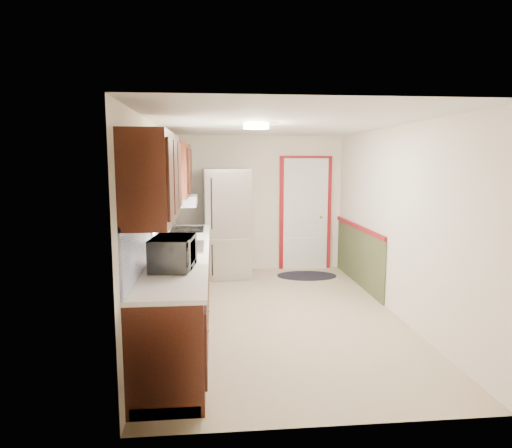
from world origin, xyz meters
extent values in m
cube|color=tan|center=(0.00, 0.00, 0.00)|extent=(3.20, 5.20, 0.12)
cube|color=white|center=(0.00, 0.00, 2.40)|extent=(3.20, 5.20, 0.12)
cube|color=white|center=(0.00, 2.50, 1.20)|extent=(3.20, 0.10, 2.40)
cube|color=white|center=(0.00, -2.50, 1.20)|extent=(3.20, 0.10, 2.40)
cube|color=white|center=(-1.50, 0.00, 1.20)|extent=(0.10, 5.20, 2.40)
cube|color=white|center=(1.50, 0.00, 1.20)|extent=(0.10, 5.20, 2.40)
cube|color=#36150C|center=(-1.20, -0.30, 0.45)|extent=(0.60, 4.00, 0.90)
cube|color=white|center=(-1.19, -0.30, 0.92)|extent=(0.63, 4.00, 0.04)
cube|color=#6081EA|center=(-1.49, -0.30, 1.22)|extent=(0.02, 4.00, 0.55)
cube|color=#36150C|center=(-1.32, -1.60, 1.83)|extent=(0.35, 1.40, 0.75)
cube|color=#36150C|center=(-1.32, 1.10, 1.83)|extent=(0.35, 1.20, 0.75)
cube|color=white|center=(-1.49, -0.20, 1.62)|extent=(0.02, 1.00, 0.90)
cube|color=#D55128|center=(-1.44, -0.20, 1.97)|extent=(0.05, 1.12, 0.24)
cube|color=#B7B7BC|center=(-1.19, -0.20, 0.95)|extent=(0.52, 0.82, 0.02)
cube|color=white|center=(-1.27, 1.15, 1.38)|extent=(0.45, 0.60, 0.15)
cube|color=maroon|center=(0.85, 2.47, 1.00)|extent=(0.94, 0.05, 2.08)
cube|color=white|center=(0.85, 2.44, 1.00)|extent=(0.80, 0.04, 2.00)
cube|color=#414929|center=(1.49, 1.35, 0.45)|extent=(0.02, 2.30, 0.90)
cube|color=maroon|center=(1.48, 1.35, 0.92)|extent=(0.04, 2.30, 0.06)
cylinder|color=#FFD88C|center=(-0.30, -0.20, 2.36)|extent=(0.30, 0.30, 0.06)
imported|color=white|center=(-1.20, -1.28, 1.13)|extent=(0.36, 0.58, 0.38)
cube|color=#B7B7BC|center=(-0.58, 2.05, 0.91)|extent=(0.80, 0.75, 1.83)
cylinder|color=black|center=(-0.83, 1.65, 0.82)|extent=(0.02, 0.02, 1.28)
ellipsoid|color=black|center=(0.77, 1.90, 0.01)|extent=(1.07, 0.74, 0.01)
cube|color=black|center=(-1.19, 1.17, 0.95)|extent=(0.47, 0.57, 0.02)
camera|label=1|loc=(-0.83, -5.59, 1.97)|focal=32.00mm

